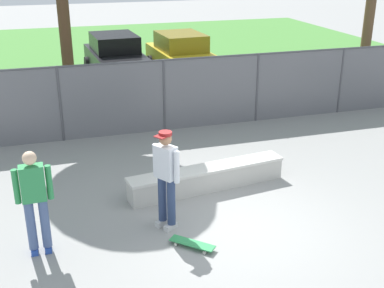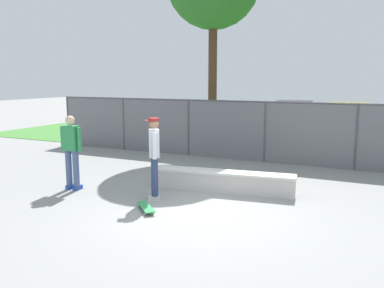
{
  "view_description": "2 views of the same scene",
  "coord_description": "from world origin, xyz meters",
  "px_view_note": "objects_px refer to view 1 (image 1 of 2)",
  "views": [
    {
      "loc": [
        -3.05,
        -7.16,
        4.73
      ],
      "look_at": [
        -0.22,
        2.12,
        0.86
      ],
      "focal_mm": 46.23,
      "sensor_mm": 36.0,
      "label": 1
    },
    {
      "loc": [
        3.21,
        -7.01,
        2.68
      ],
      "look_at": [
        -0.58,
        1.09,
        1.21
      ],
      "focal_mm": 36.88,
      "sensor_mm": 36.0,
      "label": 2
    }
  ],
  "objects_px": {
    "skateboard": "(192,244)",
    "skateboarder": "(166,175)",
    "bystander": "(35,198)",
    "concrete_ledge": "(207,178)",
    "car_black": "(116,56)",
    "car_yellow": "(182,55)"
  },
  "relations": [
    {
      "from": "car_black",
      "to": "bystander",
      "type": "height_order",
      "value": "bystander"
    },
    {
      "from": "skateboard",
      "to": "skateboarder",
      "type": "bearing_deg",
      "value": 107.08
    },
    {
      "from": "skateboarder",
      "to": "car_black",
      "type": "height_order",
      "value": "skateboarder"
    },
    {
      "from": "car_black",
      "to": "car_yellow",
      "type": "distance_m",
      "value": 2.55
    },
    {
      "from": "skateboarder",
      "to": "bystander",
      "type": "relative_size",
      "value": 1.01
    },
    {
      "from": "car_black",
      "to": "bystander",
      "type": "relative_size",
      "value": 2.36
    },
    {
      "from": "concrete_ledge",
      "to": "skateboarder",
      "type": "xyz_separation_m",
      "value": [
        -1.18,
        -1.22,
        0.78
      ]
    },
    {
      "from": "concrete_ledge",
      "to": "skateboarder",
      "type": "relative_size",
      "value": 1.88
    },
    {
      "from": "skateboarder",
      "to": "car_black",
      "type": "relative_size",
      "value": 0.43
    },
    {
      "from": "concrete_ledge",
      "to": "skateboard",
      "type": "relative_size",
      "value": 4.85
    },
    {
      "from": "skateboarder",
      "to": "car_yellow",
      "type": "distance_m",
      "value": 11.33
    },
    {
      "from": "concrete_ledge",
      "to": "skateboard",
      "type": "bearing_deg",
      "value": -115.24
    },
    {
      "from": "concrete_ledge",
      "to": "bystander",
      "type": "bearing_deg",
      "value": -157.49
    },
    {
      "from": "skateboard",
      "to": "bystander",
      "type": "xyz_separation_m",
      "value": [
        -2.45,
        0.6,
        0.94
      ]
    },
    {
      "from": "skateboarder",
      "to": "car_black",
      "type": "bearing_deg",
      "value": 85.69
    },
    {
      "from": "bystander",
      "to": "skateboarder",
      "type": "bearing_deg",
      "value": 4.72
    },
    {
      "from": "concrete_ledge",
      "to": "skateboarder",
      "type": "bearing_deg",
      "value": -134.05
    },
    {
      "from": "skateboard",
      "to": "car_yellow",
      "type": "relative_size",
      "value": 0.17
    },
    {
      "from": "skateboard",
      "to": "car_black",
      "type": "relative_size",
      "value": 0.17
    },
    {
      "from": "skateboarder",
      "to": "bystander",
      "type": "bearing_deg",
      "value": -175.28
    },
    {
      "from": "skateboarder",
      "to": "bystander",
      "type": "distance_m",
      "value": 2.22
    },
    {
      "from": "car_black",
      "to": "car_yellow",
      "type": "xyz_separation_m",
      "value": [
        2.5,
        -0.5,
        0.0
      ]
    }
  ]
}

